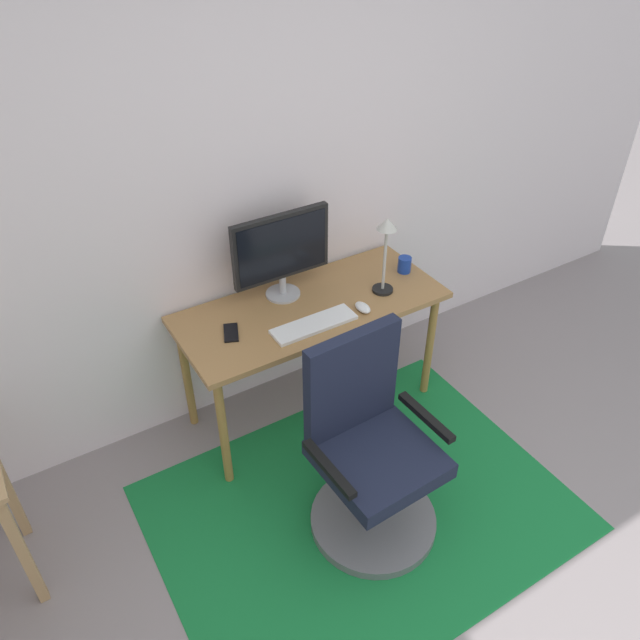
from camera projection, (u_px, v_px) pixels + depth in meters
name	position (u px, v px, depth m)	size (l,w,h in m)	color
wall_back	(251.00, 176.00, 3.01)	(6.00, 0.10, 2.60)	silver
area_rug	(361.00, 507.00, 3.02)	(1.91, 1.44, 0.01)	#177436
desk	(311.00, 317.00, 3.21)	(1.38, 0.59, 0.71)	#9F7242
monitor	(281.00, 250.00, 3.07)	(0.52, 0.18, 0.46)	#B2B2B7
keyboard	(314.00, 324.00, 3.01)	(0.43, 0.13, 0.02)	white
computer_mouse	(363.00, 307.00, 3.11)	(0.06, 0.10, 0.03)	white
coffee_cup	(404.00, 265.00, 3.39)	(0.07, 0.07, 0.09)	#183A9B
cell_phone	(231.00, 333.00, 2.96)	(0.07, 0.14, 0.01)	black
desk_lamp	(386.00, 241.00, 3.09)	(0.11, 0.11, 0.42)	black
office_chair	(369.00, 461.00, 2.76)	(0.59, 0.59, 1.00)	slate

